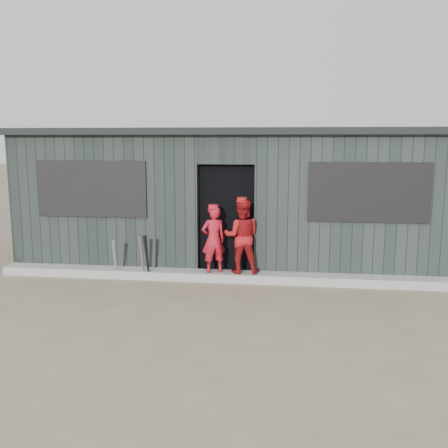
# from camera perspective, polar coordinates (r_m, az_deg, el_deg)

# --- Properties ---
(ground) EXTENTS (80.00, 80.00, 0.00)m
(ground) POSITION_cam_1_polar(r_m,az_deg,el_deg) (7.01, -1.92, -10.56)
(ground) COLOR #736350
(ground) RESTS_ON ground
(curb) EXTENTS (8.00, 0.36, 0.15)m
(curb) POSITION_cam_1_polar(r_m,az_deg,el_deg) (8.70, 0.02, -5.99)
(curb) COLOR gray
(curb) RESTS_ON ground
(bat_left) EXTENTS (0.12, 0.29, 0.72)m
(bat_left) POSITION_cam_1_polar(r_m,az_deg,el_deg) (8.91, -12.33, -3.96)
(bat_left) COLOR #93939B
(bat_left) RESTS_ON ground
(bat_mid) EXTENTS (0.08, 0.26, 0.80)m
(bat_mid) POSITION_cam_1_polar(r_m,az_deg,el_deg) (8.76, -9.33, -3.83)
(bat_mid) COLOR gray
(bat_mid) RESTS_ON ground
(bat_right) EXTENTS (0.08, 0.33, 0.83)m
(bat_right) POSITION_cam_1_polar(r_m,az_deg,el_deg) (8.68, -8.79, -3.85)
(bat_right) COLOR black
(bat_right) RESTS_ON ground
(player_red_left) EXTENTS (0.50, 0.43, 1.15)m
(player_red_left) POSITION_cam_1_polar(r_m,az_deg,el_deg) (8.55, -1.21, -1.78)
(player_red_left) COLOR #B51624
(player_red_left) RESTS_ON curb
(player_red_right) EXTENTS (0.65, 0.52, 1.28)m
(player_red_right) POSITION_cam_1_polar(r_m,az_deg,el_deg) (8.53, 2.03, -1.39)
(player_red_right) COLOR #A11317
(player_red_right) RESTS_ON curb
(player_grey_back) EXTENTS (0.67, 0.48, 1.26)m
(player_grey_back) POSITION_cam_1_polar(r_m,az_deg,el_deg) (9.05, 3.47, -1.78)
(player_grey_back) COLOR #AAAAAA
(player_grey_back) RESTS_ON ground
(dugout) EXTENTS (8.30, 3.30, 2.62)m
(dugout) POSITION_cam_1_polar(r_m,az_deg,el_deg) (10.12, 1.24, 3.21)
(dugout) COLOR black
(dugout) RESTS_ON ground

